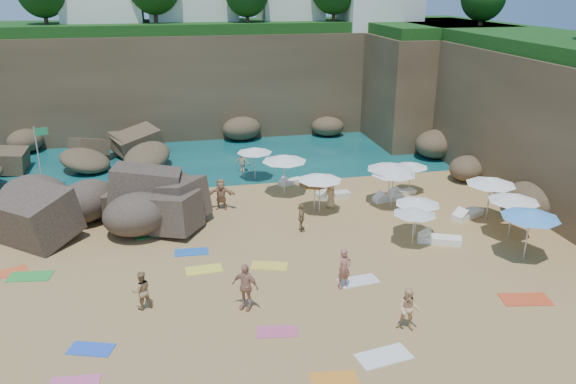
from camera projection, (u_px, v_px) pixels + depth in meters
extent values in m
plane|color=tan|center=(259.00, 259.00, 25.34)|extent=(120.00, 120.00, 0.00)
plane|color=#0C4751|center=(208.00, 115.00, 52.82)|extent=(120.00, 120.00, 0.00)
cube|color=brown|center=(234.00, 80.00, 47.22)|extent=(44.00, 8.00, 8.00)
cube|color=brown|center=(538.00, 115.00, 34.96)|extent=(8.00, 30.00, 8.00)
cube|color=brown|center=(425.00, 84.00, 45.56)|extent=(10.00, 12.00, 8.00)
cylinder|color=white|center=(15.00, 90.00, 48.56)|extent=(0.10, 0.10, 6.00)
cylinder|color=white|center=(33.00, 89.00, 48.85)|extent=(0.10, 0.10, 6.00)
cylinder|color=silver|center=(39.00, 159.00, 33.04)|extent=(0.08, 0.08, 3.93)
cube|color=#249054|center=(41.00, 132.00, 32.54)|extent=(0.67, 0.24, 0.44)
cylinder|color=silver|center=(284.00, 176.00, 32.62)|extent=(0.07, 0.07, 2.33)
cone|color=white|center=(284.00, 158.00, 32.23)|extent=(2.61, 2.61, 0.40)
cylinder|color=silver|center=(255.00, 164.00, 35.28)|extent=(0.06, 0.06, 1.99)
cone|color=white|center=(255.00, 150.00, 34.95)|extent=(2.23, 2.23, 0.34)
cylinder|color=silver|center=(389.00, 185.00, 31.22)|extent=(0.07, 0.07, 2.33)
cone|color=silver|center=(390.00, 166.00, 30.83)|extent=(2.62, 2.62, 0.40)
cylinder|color=silver|center=(410.00, 178.00, 33.02)|extent=(0.05, 0.05, 1.81)
cone|color=white|center=(411.00, 165.00, 32.72)|extent=(2.03, 2.03, 0.31)
cylinder|color=silver|center=(392.00, 189.00, 30.76)|extent=(0.06, 0.06, 2.21)
cone|color=white|center=(394.00, 171.00, 30.39)|extent=(2.48, 2.48, 0.38)
cylinder|color=silver|center=(320.00, 194.00, 30.12)|extent=(0.06, 0.06, 2.11)
cone|color=white|center=(320.00, 177.00, 29.76)|extent=(2.36, 2.36, 0.36)
cylinder|color=silver|center=(314.00, 196.00, 30.42)|extent=(0.05, 0.05, 1.76)
cone|color=red|center=(315.00, 181.00, 30.13)|extent=(1.98, 1.98, 0.30)
cylinder|color=silver|center=(489.00, 200.00, 29.12)|extent=(0.07, 0.07, 2.25)
cone|color=white|center=(491.00, 181.00, 28.75)|extent=(2.53, 2.53, 0.38)
cylinder|color=silver|center=(416.00, 219.00, 27.25)|extent=(0.06, 0.06, 1.94)
cone|color=white|center=(418.00, 201.00, 26.92)|extent=(2.18, 2.18, 0.33)
cylinder|color=silver|center=(413.00, 228.00, 26.37)|extent=(0.05, 0.05, 1.82)
cone|color=silver|center=(415.00, 211.00, 26.07)|extent=(2.04, 2.04, 0.31)
cylinder|color=silver|center=(527.00, 236.00, 24.99)|extent=(0.07, 0.07, 2.29)
cone|color=#4595ED|center=(531.00, 213.00, 24.60)|extent=(2.57, 2.57, 0.39)
cylinder|color=silver|center=(511.00, 217.00, 27.13)|extent=(0.06, 0.06, 2.16)
cone|color=white|center=(514.00, 198.00, 26.77)|extent=(2.42, 2.42, 0.37)
cube|color=white|center=(291.00, 182.00, 34.81)|extent=(1.71, 1.22, 0.25)
cube|color=silver|center=(333.00, 195.00, 32.57)|extent=(1.99, 0.78, 0.30)
cube|color=white|center=(388.00, 198.00, 32.13)|extent=(1.86, 0.92, 0.28)
cube|color=white|center=(439.00, 239.00, 26.93)|extent=(2.14, 1.43, 0.32)
cube|color=white|center=(402.00, 192.00, 33.06)|extent=(1.68, 0.73, 0.25)
cube|color=white|center=(468.00, 215.00, 29.82)|extent=(2.05, 1.42, 0.30)
cube|color=blue|center=(91.00, 349.00, 19.13)|extent=(1.67, 1.19, 0.03)
cube|color=#E45892|center=(74.00, 384.00, 17.47)|extent=(1.60, 0.89, 0.03)
cube|color=orange|center=(334.00, 379.00, 17.68)|extent=(1.57, 0.92, 0.03)
cube|color=green|center=(30.00, 276.00, 23.85)|extent=(1.89, 1.13, 0.03)
cube|color=yellow|center=(270.00, 266.00, 24.75)|extent=(1.77, 1.26, 0.03)
cube|color=silver|center=(358.00, 281.00, 23.48)|extent=(1.75, 1.02, 0.03)
cube|color=#EF562A|center=(8.00, 273.00, 24.14)|extent=(1.78, 1.33, 0.03)
cube|color=blue|center=(192.00, 252.00, 26.00)|extent=(1.59, 0.87, 0.03)
cube|color=#CF5079|center=(277.00, 332.00, 20.09)|extent=(1.57, 0.95, 0.03)
cube|color=#DF4923|center=(525.00, 299.00, 22.12)|extent=(2.04, 1.27, 0.03)
cube|color=green|center=(152.00, 234.00, 27.80)|extent=(1.68, 1.05, 0.03)
cube|color=#F4ED40|center=(204.00, 269.00, 24.42)|extent=(1.62, 0.88, 0.03)
cube|color=white|center=(384.00, 356.00, 18.75)|extent=(1.96, 1.20, 0.03)
imported|color=#A37D51|center=(142.00, 290.00, 21.29)|extent=(0.89, 0.77, 1.55)
imported|color=tan|center=(243.00, 161.00, 36.73)|extent=(1.03, 0.89, 1.51)
imported|color=#9C7C4E|center=(302.00, 218.00, 27.96)|extent=(0.54, 0.91, 1.46)
imported|color=#D9B172|center=(331.00, 195.00, 30.86)|extent=(0.70, 0.87, 1.56)
imported|color=tan|center=(221.00, 194.00, 30.69)|extent=(1.67, 0.83, 1.74)
imported|color=tan|center=(246.00, 303.00, 21.46)|extent=(1.97, 2.14, 0.45)
imported|color=#A36051|center=(344.00, 283.00, 22.94)|extent=(1.13, 1.78, 0.40)
imported|color=#ECB986|center=(408.00, 322.00, 20.12)|extent=(1.49, 1.79, 0.61)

